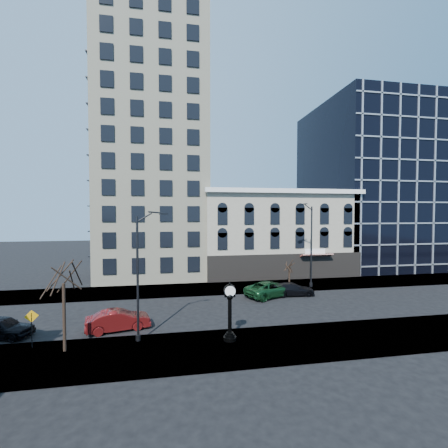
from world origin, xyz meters
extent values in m
plane|color=black|center=(0.00, 0.00, 0.00)|extent=(160.00, 160.00, 0.00)
cube|color=gray|center=(0.00, 8.00, 0.06)|extent=(160.00, 6.00, 0.12)
cube|color=gray|center=(0.00, -8.00, 0.06)|extent=(160.00, 6.00, 0.12)
cube|color=beige|center=(-6.00, 19.00, 19.00)|extent=(15.00, 15.00, 38.00)
cube|color=white|center=(-6.00, 19.00, 38.30)|extent=(15.40, 15.40, 0.60)
cube|color=#A9A18B|center=(12.00, 16.00, 6.00)|extent=(22.00, 10.00, 12.00)
cube|color=white|center=(12.00, 10.80, 12.20)|extent=(22.60, 0.80, 0.60)
cube|color=black|center=(12.00, 10.95, 1.80)|extent=(22.00, 0.30, 3.60)
cube|color=maroon|center=(16.00, 10.40, 3.40)|extent=(4.50, 1.18, 0.55)
cube|color=black|center=(32.00, 21.00, 14.00)|extent=(20.00, 20.00, 28.00)
cylinder|color=black|center=(0.49, -7.04, 0.25)|extent=(0.94, 0.94, 0.26)
cylinder|color=black|center=(0.49, -7.04, 0.46)|extent=(0.68, 0.68, 0.17)
cylinder|color=black|center=(0.49, -7.04, 0.61)|extent=(0.51, 0.51, 0.14)
cylinder|color=black|center=(0.49, -7.04, 1.91)|extent=(0.27, 0.27, 2.47)
sphere|color=black|center=(0.49, -7.04, 3.23)|extent=(0.48, 0.48, 0.48)
cube|color=black|center=(0.49, -7.04, 3.32)|extent=(0.78, 0.27, 0.21)
cylinder|color=black|center=(0.49, -7.04, 3.66)|extent=(0.91, 0.37, 0.89)
cylinder|color=white|center=(0.49, -7.19, 3.66)|extent=(0.75, 0.10, 0.75)
cylinder|color=white|center=(0.49, -6.90, 3.66)|extent=(0.75, 0.10, 0.75)
sphere|color=black|center=(0.49, -7.04, 4.17)|extent=(0.17, 0.17, 0.17)
cylinder|color=black|center=(-5.92, -6.00, 4.53)|extent=(0.16, 0.16, 8.83)
cylinder|color=black|center=(-5.92, -6.00, 0.33)|extent=(0.37, 0.37, 0.41)
cube|color=black|center=(-4.07, -5.39, 9.10)|extent=(0.61, 0.39, 0.14)
cylinder|color=black|center=(13.36, 6.59, 5.05)|extent=(0.18, 0.18, 9.86)
cylinder|color=black|center=(13.36, 6.59, 0.35)|extent=(0.41, 0.41, 0.46)
cube|color=black|center=(11.27, 5.99, 10.16)|extent=(0.68, 0.42, 0.16)
cylinder|color=#2F2117|center=(-10.49, -6.84, 2.35)|extent=(0.20, 0.20, 4.46)
cylinder|color=#2F2117|center=(10.93, 7.59, 1.27)|extent=(0.22, 0.22, 2.30)
cylinder|color=black|center=(-12.80, -6.00, 1.30)|extent=(0.06, 0.06, 2.36)
cube|color=#F8A90D|center=(-12.80, -6.00, 2.27)|extent=(0.80, 0.31, 0.83)
imported|color=black|center=(-15.94, -3.43, 0.77)|extent=(4.83, 2.86, 1.54)
imported|color=maroon|center=(-7.69, -3.47, 0.79)|extent=(5.05, 2.71, 1.58)
imported|color=#143F1E|center=(7.12, 3.62, 0.83)|extent=(6.59, 4.91, 1.66)
imported|color=black|center=(9.69, 3.57, 0.70)|extent=(4.94, 2.19, 1.41)
camera|label=1|loc=(-3.52, -27.64, 9.12)|focal=24.00mm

